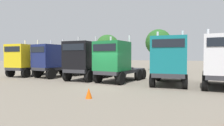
{
  "coord_description": "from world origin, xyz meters",
  "views": [
    {
      "loc": [
        7.62,
        -12.11,
        2.21
      ],
      "look_at": [
        -1.01,
        3.54,
        1.62
      ],
      "focal_mm": 30.62,
      "sensor_mm": 36.0,
      "label": 1
    }
  ],
  "objects_px": {
    "semi_truck_yellow": "(26,60)",
    "semi_truck_navy": "(53,61)",
    "semi_truck_teal": "(169,61)",
    "semi_truck_white": "(223,61)",
    "semi_truck_green": "(116,61)",
    "traffic_cone_far": "(89,93)",
    "semi_truck_black": "(84,61)"
  },
  "relations": [
    {
      "from": "semi_truck_teal",
      "to": "semi_truck_green",
      "type": "bearing_deg",
      "value": -95.08
    },
    {
      "from": "semi_truck_green",
      "to": "semi_truck_teal",
      "type": "relative_size",
      "value": 0.87
    },
    {
      "from": "semi_truck_teal",
      "to": "semi_truck_white",
      "type": "distance_m",
      "value": 3.58
    },
    {
      "from": "semi_truck_green",
      "to": "semi_truck_teal",
      "type": "bearing_deg",
      "value": 97.04
    },
    {
      "from": "semi_truck_black",
      "to": "semi_truck_teal",
      "type": "distance_m",
      "value": 7.72
    },
    {
      "from": "semi_truck_green",
      "to": "traffic_cone_far",
      "type": "bearing_deg",
      "value": 17.74
    },
    {
      "from": "semi_truck_yellow",
      "to": "semi_truck_green",
      "type": "bearing_deg",
      "value": 83.71
    },
    {
      "from": "semi_truck_black",
      "to": "semi_truck_teal",
      "type": "bearing_deg",
      "value": 86.31
    },
    {
      "from": "semi_truck_yellow",
      "to": "semi_truck_navy",
      "type": "distance_m",
      "value": 3.55
    },
    {
      "from": "semi_truck_black",
      "to": "semi_truck_green",
      "type": "height_order",
      "value": "semi_truck_black"
    },
    {
      "from": "semi_truck_white",
      "to": "traffic_cone_far",
      "type": "xyz_separation_m",
      "value": [
        -6.31,
        -6.6,
        -1.61
      ]
    },
    {
      "from": "semi_truck_green",
      "to": "traffic_cone_far",
      "type": "height_order",
      "value": "semi_truck_green"
    },
    {
      "from": "semi_truck_navy",
      "to": "semi_truck_black",
      "type": "height_order",
      "value": "semi_truck_black"
    },
    {
      "from": "semi_truck_black",
      "to": "traffic_cone_far",
      "type": "distance_m",
      "value": 8.08
    },
    {
      "from": "semi_truck_teal",
      "to": "traffic_cone_far",
      "type": "distance_m",
      "value": 7.34
    },
    {
      "from": "semi_truck_yellow",
      "to": "semi_truck_green",
      "type": "height_order",
      "value": "semi_truck_yellow"
    },
    {
      "from": "semi_truck_yellow",
      "to": "semi_truck_green",
      "type": "xyz_separation_m",
      "value": [
        11.19,
        0.36,
        -0.04
      ]
    },
    {
      "from": "semi_truck_green",
      "to": "semi_truck_white",
      "type": "bearing_deg",
      "value": 94.83
    },
    {
      "from": "semi_truck_yellow",
      "to": "semi_truck_navy",
      "type": "relative_size",
      "value": 1.05
    },
    {
      "from": "semi_truck_black",
      "to": "semi_truck_white",
      "type": "bearing_deg",
      "value": 85.13
    },
    {
      "from": "semi_truck_yellow",
      "to": "semi_truck_navy",
      "type": "bearing_deg",
      "value": 91.35
    },
    {
      "from": "semi_truck_black",
      "to": "semi_truck_white",
      "type": "distance_m",
      "value": 11.29
    },
    {
      "from": "semi_truck_navy",
      "to": "semi_truck_white",
      "type": "height_order",
      "value": "semi_truck_white"
    },
    {
      "from": "semi_truck_black",
      "to": "semi_truck_teal",
      "type": "xyz_separation_m",
      "value": [
        7.71,
        0.44,
        0.06
      ]
    },
    {
      "from": "traffic_cone_far",
      "to": "semi_truck_teal",
      "type": "bearing_deg",
      "value": 67.59
    },
    {
      "from": "semi_truck_green",
      "to": "semi_truck_navy",
      "type": "bearing_deg",
      "value": -89.16
    },
    {
      "from": "semi_truck_navy",
      "to": "traffic_cone_far",
      "type": "xyz_separation_m",
      "value": [
        9.4,
        -6.5,
        -1.52
      ]
    },
    {
      "from": "semi_truck_teal",
      "to": "traffic_cone_far",
      "type": "xyz_separation_m",
      "value": [
        -2.73,
        -6.62,
        -1.62
      ]
    },
    {
      "from": "semi_truck_teal",
      "to": "semi_truck_navy",
      "type": "bearing_deg",
      "value": -99.01
    },
    {
      "from": "traffic_cone_far",
      "to": "semi_truck_green",
      "type": "bearing_deg",
      "value": 105.22
    },
    {
      "from": "semi_truck_navy",
      "to": "semi_truck_green",
      "type": "height_order",
      "value": "semi_truck_green"
    },
    {
      "from": "semi_truck_yellow",
      "to": "semi_truck_teal",
      "type": "bearing_deg",
      "value": 84.48
    }
  ]
}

